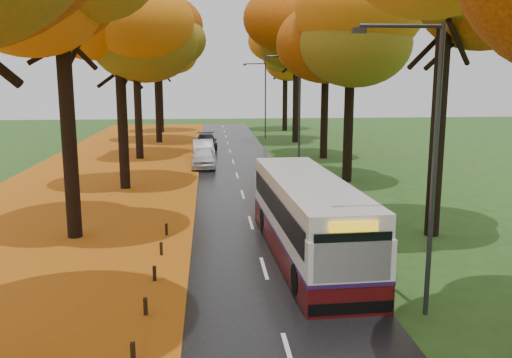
{
  "coord_description": "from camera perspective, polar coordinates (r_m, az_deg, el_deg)",
  "views": [
    {
      "loc": [
        -1.83,
        -5.9,
        6.65
      ],
      "look_at": [
        0.0,
        15.22,
        2.6
      ],
      "focal_mm": 38.0,
      "sensor_mm": 36.0,
      "label": 1
    }
  ],
  "objects": [
    {
      "name": "road",
      "position": [
        31.66,
        -1.53,
        -1.28
      ],
      "size": [
        6.5,
        90.0,
        0.04
      ],
      "primitive_type": "cube",
      "color": "black",
      "rests_on": "ground"
    },
    {
      "name": "centre_line",
      "position": [
        31.65,
        -1.53,
        -1.24
      ],
      "size": [
        0.12,
        90.0,
        0.01
      ],
      "primitive_type": "cube",
      "color": "silver",
      "rests_on": "road"
    },
    {
      "name": "leaf_verge",
      "position": [
        32.41,
        -17.63,
        -1.53
      ],
      "size": [
        12.0,
        90.0,
        0.02
      ],
      "primitive_type": "cube",
      "color": "#92390D",
      "rests_on": "ground"
    },
    {
      "name": "leaf_drift",
      "position": [
        31.62,
        -7.06,
        -1.33
      ],
      "size": [
        0.9,
        90.0,
        0.01
      ],
      "primitive_type": "cube",
      "color": "#BD6F13",
      "rests_on": "road"
    },
    {
      "name": "trees_left",
      "position": [
        33.52,
        -14.66,
        15.41
      ],
      "size": [
        9.2,
        74.0,
        13.88
      ],
      "color": "black",
      "rests_on": "ground"
    },
    {
      "name": "trees_right",
      "position": [
        34.17,
        10.78,
        15.73
      ],
      "size": [
        9.3,
        74.2,
        13.96
      ],
      "color": "black",
      "rests_on": "ground"
    },
    {
      "name": "streetlamp_near",
      "position": [
        15.18,
        17.49,
        2.98
      ],
      "size": [
        2.45,
        0.18,
        8.0
      ],
      "color": "#333538",
      "rests_on": "ground"
    },
    {
      "name": "streetlamp_mid",
      "position": [
        36.42,
        4.22,
        7.74
      ],
      "size": [
        2.45,
        0.18,
        8.0
      ],
      "color": "#333538",
      "rests_on": "ground"
    },
    {
      "name": "streetlamp_far",
      "position": [
        58.22,
        0.75,
        8.91
      ],
      "size": [
        2.45,
        0.18,
        8.0
      ],
      "color": "#333538",
      "rests_on": "ground"
    },
    {
      "name": "bus",
      "position": [
        20.2,
        5.46,
        -3.85
      ],
      "size": [
        3.0,
        11.08,
        2.89
      ],
      "rotation": [
        0.0,
        0.0,
        0.05
      ],
      "color": "#450A0C",
      "rests_on": "road"
    },
    {
      "name": "car_white",
      "position": [
        39.85,
        -5.51,
        2.29
      ],
      "size": [
        1.82,
        4.38,
        1.48
      ],
      "primitive_type": "imported",
      "rotation": [
        0.0,
        0.0,
        -0.02
      ],
      "color": "white",
      "rests_on": "road"
    },
    {
      "name": "car_silver",
      "position": [
        43.92,
        -5.6,
        3.12
      ],
      "size": [
        1.93,
        4.76,
        1.53
      ],
      "primitive_type": "imported",
      "rotation": [
        0.0,
        0.0,
        0.07
      ],
      "color": "#95979C",
      "rests_on": "road"
    },
    {
      "name": "car_dark",
      "position": [
        49.74,
        -5.28,
        3.94
      ],
      "size": [
        2.07,
        4.87,
        1.4
      ],
      "primitive_type": "imported",
      "rotation": [
        0.0,
        0.0,
        0.02
      ],
      "color": "black",
      "rests_on": "road"
    }
  ]
}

